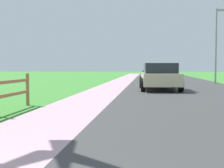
# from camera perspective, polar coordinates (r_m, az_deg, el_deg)

# --- Properties ---
(ground_plane) EXTENTS (120.00, 120.00, 0.00)m
(ground_plane) POSITION_cam_1_polar(r_m,az_deg,el_deg) (25.74, 3.39, 0.24)
(ground_plane) COLOR #3F8834
(road_asphalt) EXTENTS (7.00, 66.00, 0.01)m
(road_asphalt) POSITION_cam_1_polar(r_m,az_deg,el_deg) (27.79, 10.83, 0.40)
(road_asphalt) COLOR #3B3B3B
(road_asphalt) RESTS_ON ground
(curb_concrete) EXTENTS (6.00, 66.00, 0.01)m
(curb_concrete) POSITION_cam_1_polar(r_m,az_deg,el_deg) (28.03, -2.54, 0.48)
(curb_concrete) COLOR #C199A6
(curb_concrete) RESTS_ON ground
(grass_verge) EXTENTS (5.00, 66.00, 0.00)m
(grass_verge) POSITION_cam_1_polar(r_m,az_deg,el_deg) (28.30, -5.54, 0.49)
(grass_verge) COLOR #3F8834
(grass_verge) RESTS_ON ground
(parked_suv_beige) EXTENTS (2.29, 4.95, 1.47)m
(parked_suv_beige) POSITION_cam_1_polar(r_m,az_deg,el_deg) (17.78, 8.50, 1.38)
(parked_suv_beige) COLOR #C6B793
(parked_suv_beige) RESTS_ON ground
(parked_car_silver) EXTENTS (2.27, 4.39, 1.50)m
(parked_car_silver) POSITION_cam_1_polar(r_m,az_deg,el_deg) (26.58, 7.98, 1.94)
(parked_car_silver) COLOR #B7BABF
(parked_car_silver) RESTS_ON ground
(parked_car_black) EXTENTS (2.25, 4.26, 1.58)m
(parked_car_black) POSITION_cam_1_polar(r_m,az_deg,el_deg) (36.07, 8.32, 2.24)
(parked_car_black) COLOR black
(parked_car_black) RESTS_ON ground
(parked_car_blue) EXTENTS (2.38, 4.85, 1.39)m
(parked_car_blue) POSITION_cam_1_polar(r_m,az_deg,el_deg) (46.32, 6.87, 2.35)
(parked_car_blue) COLOR navy
(parked_car_blue) RESTS_ON ground
(street_lamp) EXTENTS (1.17, 0.20, 5.70)m
(street_lamp) POSITION_cam_1_polar(r_m,az_deg,el_deg) (25.74, 18.36, 7.74)
(street_lamp) COLOR gray
(street_lamp) RESTS_ON ground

